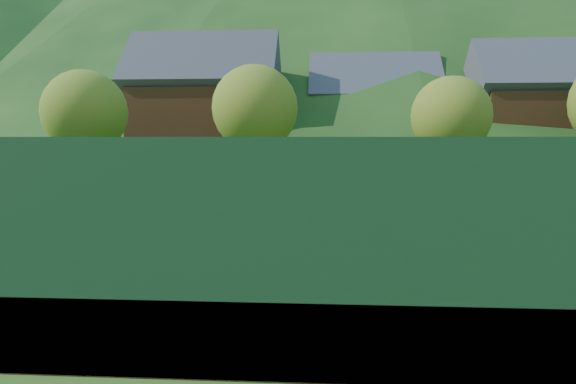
# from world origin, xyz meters

# --- Properties ---
(ground) EXTENTS (400.00, 400.00, 0.00)m
(ground) POSITION_xyz_m (0.00, 0.00, 0.00)
(ground) COLOR #2E571B
(ground) RESTS_ON ground
(clay_court) EXTENTS (40.00, 24.00, 0.02)m
(clay_court) POSITION_xyz_m (0.00, 0.00, 0.01)
(clay_court) COLOR #BE531E
(clay_court) RESTS_ON ground
(coach) EXTENTS (0.74, 0.63, 1.71)m
(coach) POSITION_xyz_m (-2.58, -2.76, 0.88)
(coach) COLOR #1953A5
(coach) RESTS_ON clay_court
(student_a) EXTENTS (0.77, 0.65, 1.40)m
(student_a) POSITION_xyz_m (0.80, 1.15, 0.72)
(student_a) COLOR #D14912
(student_a) RESTS_ON clay_court
(student_b) EXTENTS (0.98, 0.57, 1.56)m
(student_b) POSITION_xyz_m (4.32, 2.59, 0.80)
(student_b) COLOR orange
(student_b) RESTS_ON clay_court
(student_c) EXTENTS (0.76, 0.59, 1.37)m
(student_c) POSITION_xyz_m (4.22, 1.07, 0.71)
(student_c) COLOR orange
(student_c) RESTS_ON clay_court
(student_d) EXTENTS (1.14, 0.93, 1.54)m
(student_d) POSITION_xyz_m (7.13, 2.30, 0.79)
(student_d) COLOR orange
(student_d) RESTS_ON clay_court
(tennis_ball_1) EXTENTS (0.07, 0.07, 0.07)m
(tennis_ball_1) POSITION_xyz_m (-3.97, -3.84, 0.05)
(tennis_ball_1) COLOR #B3D523
(tennis_ball_1) RESTS_ON clay_court
(tennis_ball_3) EXTENTS (0.07, 0.07, 0.07)m
(tennis_ball_3) POSITION_xyz_m (4.34, -6.43, 0.05)
(tennis_ball_3) COLOR #B3D523
(tennis_ball_3) RESTS_ON clay_court
(tennis_ball_5) EXTENTS (0.07, 0.07, 0.07)m
(tennis_ball_5) POSITION_xyz_m (-5.67, -2.45, 0.05)
(tennis_ball_5) COLOR #B3D523
(tennis_ball_5) RESTS_ON clay_court
(tennis_ball_6) EXTENTS (0.07, 0.07, 0.07)m
(tennis_ball_6) POSITION_xyz_m (-0.79, -6.95, 0.05)
(tennis_ball_6) COLOR #B3D523
(tennis_ball_6) RESTS_ON clay_court
(tennis_ball_8) EXTENTS (0.07, 0.07, 0.07)m
(tennis_ball_8) POSITION_xyz_m (-2.62, -4.39, 0.05)
(tennis_ball_8) COLOR #B3D523
(tennis_ball_8) RESTS_ON clay_court
(tennis_ball_10) EXTENTS (0.07, 0.07, 0.07)m
(tennis_ball_10) POSITION_xyz_m (2.57, -3.33, 0.05)
(tennis_ball_10) COLOR #B3D523
(tennis_ball_10) RESTS_ON clay_court
(tennis_ball_11) EXTENTS (0.07, 0.07, 0.07)m
(tennis_ball_11) POSITION_xyz_m (-2.84, -6.06, 0.05)
(tennis_ball_11) COLOR #B3D523
(tennis_ball_11) RESTS_ON clay_court
(tennis_ball_12) EXTENTS (0.07, 0.07, 0.07)m
(tennis_ball_12) POSITION_xyz_m (1.76, -8.91, 0.05)
(tennis_ball_12) COLOR #B3D523
(tennis_ball_12) RESTS_ON clay_court
(tennis_ball_13) EXTENTS (0.07, 0.07, 0.07)m
(tennis_ball_13) POSITION_xyz_m (6.08, -1.91, 0.05)
(tennis_ball_13) COLOR #B3D523
(tennis_ball_13) RESTS_ON clay_court
(tennis_ball_14) EXTENTS (0.07, 0.07, 0.07)m
(tennis_ball_14) POSITION_xyz_m (-5.59, -3.73, 0.05)
(tennis_ball_14) COLOR #B3D523
(tennis_ball_14) RESTS_ON clay_court
(tennis_ball_15) EXTENTS (0.07, 0.07, 0.07)m
(tennis_ball_15) POSITION_xyz_m (-2.44, -2.81, 0.05)
(tennis_ball_15) COLOR #B3D523
(tennis_ball_15) RESTS_ON clay_court
(tennis_ball_16) EXTENTS (0.07, 0.07, 0.07)m
(tennis_ball_16) POSITION_xyz_m (3.85, -8.11, 0.05)
(tennis_ball_16) COLOR #B3D523
(tennis_ball_16) RESTS_ON clay_court
(tennis_ball_17) EXTENTS (0.07, 0.07, 0.07)m
(tennis_ball_17) POSITION_xyz_m (4.44, -6.91, 0.05)
(tennis_ball_17) COLOR #B3D523
(tennis_ball_17) RESTS_ON clay_court
(tennis_ball_18) EXTENTS (0.07, 0.07, 0.07)m
(tennis_ball_18) POSITION_xyz_m (-8.35, -3.89, 0.05)
(tennis_ball_18) COLOR #B3D523
(tennis_ball_18) RESTS_ON clay_court
(tennis_ball_19) EXTENTS (0.07, 0.07, 0.07)m
(tennis_ball_19) POSITION_xyz_m (5.46, -2.39, 0.05)
(tennis_ball_19) COLOR #B3D523
(tennis_ball_19) RESTS_ON clay_court
(tennis_ball_20) EXTENTS (0.07, 0.07, 0.07)m
(tennis_ball_20) POSITION_xyz_m (-1.63, -1.85, 0.05)
(tennis_ball_20) COLOR #B3D523
(tennis_ball_20) RESTS_ON clay_court
(tennis_ball_21) EXTENTS (0.07, 0.07, 0.07)m
(tennis_ball_21) POSITION_xyz_m (-5.70, -4.64, 0.05)
(tennis_ball_21) COLOR #B3D523
(tennis_ball_21) RESTS_ON clay_court
(tennis_ball_23) EXTENTS (0.07, 0.07, 0.07)m
(tennis_ball_23) POSITION_xyz_m (-2.57, -4.52, 0.05)
(tennis_ball_23) COLOR #B3D523
(tennis_ball_23) RESTS_ON clay_court
(tennis_ball_24) EXTENTS (0.07, 0.07, 0.07)m
(tennis_ball_24) POSITION_xyz_m (-4.94, -7.54, 0.05)
(tennis_ball_24) COLOR #B3D523
(tennis_ball_24) RESTS_ON clay_court
(tennis_ball_25) EXTENTS (0.07, 0.07, 0.07)m
(tennis_ball_25) POSITION_xyz_m (-0.72, -6.24, 0.05)
(tennis_ball_25) COLOR #B3D523
(tennis_ball_25) RESTS_ON clay_court
(court_lines) EXTENTS (23.83, 11.03, 0.00)m
(court_lines) POSITION_xyz_m (0.00, 0.00, 0.02)
(court_lines) COLOR silver
(court_lines) RESTS_ON clay_court
(tennis_net) EXTENTS (0.10, 12.07, 1.10)m
(tennis_net) POSITION_xyz_m (0.00, 0.00, 0.52)
(tennis_net) COLOR black
(tennis_net) RESTS_ON clay_court
(perimeter_fence) EXTENTS (40.40, 24.24, 3.00)m
(perimeter_fence) POSITION_xyz_m (0.00, 0.00, 1.27)
(perimeter_fence) COLOR black
(perimeter_fence) RESTS_ON clay_court
(ball_hopper) EXTENTS (0.57, 0.57, 1.00)m
(ball_hopper) POSITION_xyz_m (-7.14, -4.35, 0.77)
(ball_hopper) COLOR black
(ball_hopper) RESTS_ON clay_court
(chalet_left) EXTENTS (13.80, 9.93, 12.92)m
(chalet_left) POSITION_xyz_m (-10.00, 30.00, 5.65)
(chalet_left) COLOR beige
(chalet_left) RESTS_ON ground
(chalet_mid) EXTENTS (12.65, 8.82, 11.45)m
(chalet_mid) POSITION_xyz_m (6.00, 34.00, 4.99)
(chalet_mid) COLOR beige
(chalet_mid) RESTS_ON ground
(chalet_right) EXTENTS (11.50, 8.82, 11.91)m
(chalet_right) POSITION_xyz_m (20.00, 30.00, 5.26)
(chalet_right) COLOR beige
(chalet_right) RESTS_ON ground
(tree_a) EXTENTS (6.00, 6.00, 7.88)m
(tree_a) POSITION_xyz_m (-16.00, 18.00, 4.87)
(tree_a) COLOR #3F2919
(tree_a) RESTS_ON ground
(tree_b) EXTENTS (6.40, 6.40, 8.40)m
(tree_b) POSITION_xyz_m (-4.00, 20.00, 5.19)
(tree_b) COLOR #43281A
(tree_b) RESTS_ON ground
(tree_c) EXTENTS (5.60, 5.60, 7.35)m
(tree_c) POSITION_xyz_m (10.00, 19.00, 4.54)
(tree_c) COLOR #3F2819
(tree_c) RESTS_ON ground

